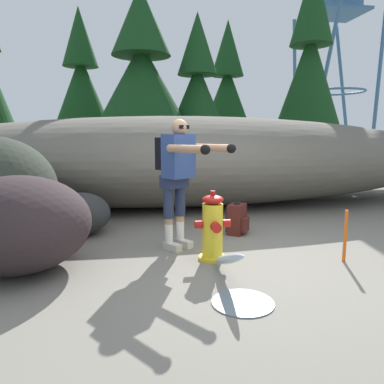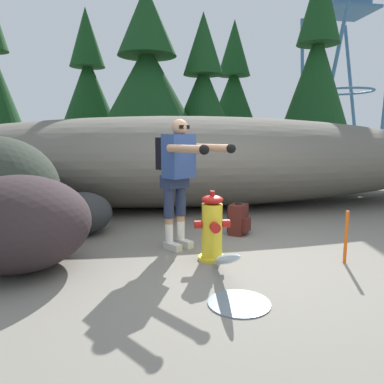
{
  "view_description": "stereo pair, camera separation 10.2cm",
  "coord_description": "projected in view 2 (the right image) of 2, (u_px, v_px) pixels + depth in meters",
  "views": [
    {
      "loc": [
        -1.18,
        -3.77,
        1.44
      ],
      "look_at": [
        -0.42,
        0.48,
        0.75
      ],
      "focal_mm": 34.04,
      "sensor_mm": 36.0,
      "label": 1
    },
    {
      "loc": [
        -1.08,
        -3.79,
        1.44
      ],
      "look_at": [
        -0.42,
        0.48,
        0.75
      ],
      "focal_mm": 34.04,
      "sensor_mm": 36.0,
      "label": 2
    }
  ],
  "objects": [
    {
      "name": "ground_plane",
      "position": [
        235.0,
        265.0,
        4.09
      ],
      "size": [
        56.0,
        56.0,
        0.04
      ],
      "primitive_type": "cube",
      "color": "slate"
    },
    {
      "name": "hydrant_water_jet",
      "position": [
        229.0,
        269.0,
        3.44
      ],
      "size": [
        0.54,
        1.26,
        0.48
      ],
      "color": "silver",
      "rests_on": "ground_plane"
    },
    {
      "name": "spare_backpack",
      "position": [
        239.0,
        220.0,
        5.25
      ],
      "size": [
        0.36,
        0.36,
        0.47
      ],
      "rotation": [
        0.0,
        0.0,
        5.63
      ],
      "color": "#511E19",
      "rests_on": "ground_plane"
    },
    {
      "name": "pine_tree_ridge_end",
      "position": [
        317.0,
        59.0,
        12.85
      ],
      "size": [
        2.3,
        2.3,
        7.43
      ],
      "color": "#47331E",
      "rests_on": "ground_plane"
    },
    {
      "name": "dirt_embankment",
      "position": [
        189.0,
        161.0,
        7.39
      ],
      "size": [
        12.02,
        3.2,
        1.79
      ],
      "primitive_type": "ellipsoid",
      "color": "#666056",
      "rests_on": "ground_plane"
    },
    {
      "name": "survey_stake",
      "position": [
        346.0,
        237.0,
        4.06
      ],
      "size": [
        0.04,
        0.04,
        0.6
      ],
      "primitive_type": "cylinder",
      "color": "#E55914",
      "rests_on": "ground_plane"
    },
    {
      "name": "pine_tree_far_right",
      "position": [
        234.0,
        86.0,
        14.47
      ],
      "size": [
        1.98,
        1.98,
        5.85
      ],
      "color": "#47331E",
      "rests_on": "ground_plane"
    },
    {
      "name": "utility_worker",
      "position": [
        178.0,
        168.0,
        4.46
      ],
      "size": [
        0.88,
        1.01,
        1.62
      ],
      "rotation": [
        0.0,
        0.0,
        -0.95
      ],
      "color": "beige",
      "rests_on": "ground_plane"
    },
    {
      "name": "pine_tree_right",
      "position": [
        203.0,
        86.0,
        11.85
      ],
      "size": [
        2.01,
        2.01,
        5.29
      ],
      "color": "#47331E",
      "rests_on": "ground_plane"
    },
    {
      "name": "boulder_small",
      "position": [
        83.0,
        213.0,
        5.28
      ],
      "size": [
        0.91,
        0.91,
        0.61
      ],
      "primitive_type": "ellipsoid",
      "rotation": [
        0.0,
        0.0,
        4.79
      ],
      "color": "#2C2E2F",
      "rests_on": "ground_plane"
    },
    {
      "name": "boulder_mid",
      "position": [
        19.0,
        223.0,
        3.85
      ],
      "size": [
        1.55,
        1.51,
        1.02
      ],
      "primitive_type": "ellipsoid",
      "rotation": [
        0.0,
        0.0,
        4.75
      ],
      "color": "#2F2527",
      "rests_on": "ground_plane"
    },
    {
      "name": "pine_tree_center",
      "position": [
        147.0,
        68.0,
        11.34
      ],
      "size": [
        2.83,
        2.83,
        5.92
      ],
      "color": "#47331E",
      "rests_on": "ground_plane"
    },
    {
      "name": "fire_hydrant",
      "position": [
        212.0,
        228.0,
        4.16
      ],
      "size": [
        0.42,
        0.37,
        0.81
      ],
      "color": "yellow",
      "rests_on": "ground_plane"
    },
    {
      "name": "pine_tree_left",
      "position": [
        88.0,
        77.0,
        13.18
      ],
      "size": [
        1.94,
        1.94,
        5.89
      ],
      "color": "#47331E",
      "rests_on": "ground_plane"
    }
  ]
}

